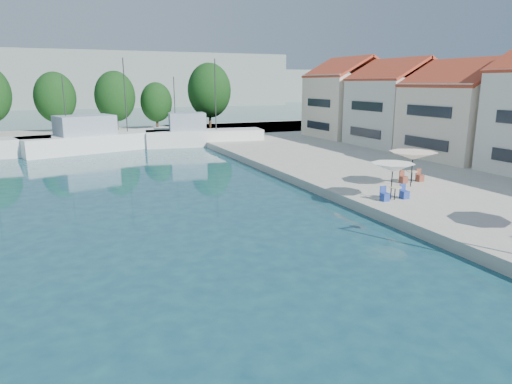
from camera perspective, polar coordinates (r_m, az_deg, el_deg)
name	(u,v)px	position (r m, az deg, el deg)	size (l,w,h in m)	color
quay_right	(472,168)	(41.83, 25.35, 2.78)	(32.00, 92.00, 0.60)	#A9A799
quay_far	(71,137)	(64.58, -22.16, 6.43)	(90.00, 16.00, 0.60)	#A9A799
hill_east	(194,86)	(183.87, -7.80, 13.01)	(140.00, 40.00, 12.00)	gray
building_04	(467,108)	(44.81, 24.83, 9.56)	(9.00, 8.80, 9.20)	beige
building_05	(398,101)	(51.30, 17.35, 10.80)	(8.40, 8.80, 9.70)	silver
building_06	(349,97)	(58.46, 11.59, 11.62)	(9.00, 8.80, 10.20)	beige
trawler_03	(108,140)	(52.90, -18.07, 6.24)	(19.37, 9.94, 10.20)	white
trawler_04	(202,136)	(53.85, -6.77, 6.93)	(13.75, 5.37, 10.20)	silver
tree_05	(55,97)	(68.42, -23.82, 10.78)	(5.42, 5.42, 8.03)	#3F2B19
tree_06	(115,96)	(67.38, -17.21, 11.36)	(5.52, 5.52, 8.18)	#3F2B19
tree_07	(156,102)	(68.19, -12.36, 10.91)	(4.49, 4.49, 6.65)	#3F2B19
tree_08	(209,90)	(69.12, -5.85, 12.51)	(6.36, 6.36, 9.42)	#3F2B19
umbrella_white	(393,168)	(26.96, 16.72, 2.95)	(2.47, 2.47, 2.12)	black
umbrella_cream	(413,156)	(30.72, 19.03, 4.32)	(3.01, 3.01, 2.28)	black
cafe_table_02	(395,195)	(27.27, 16.95, -0.35)	(1.82, 0.70, 0.76)	black
cafe_table_03	(412,178)	(32.47, 18.89, 1.66)	(1.82, 0.70, 0.76)	black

